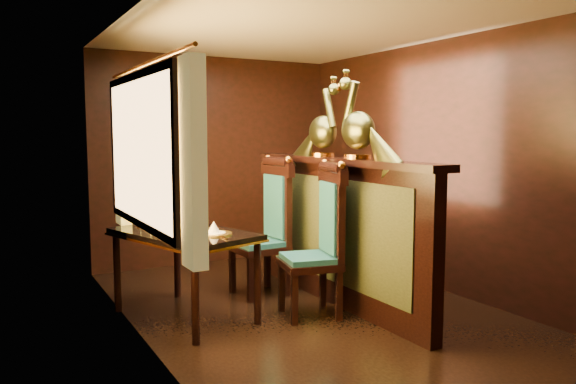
{
  "coord_description": "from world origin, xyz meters",
  "views": [
    {
      "loc": [
        -2.55,
        -3.95,
        1.58
      ],
      "look_at": [
        -0.15,
        0.39,
        1.06
      ],
      "focal_mm": 35.0,
      "sensor_mm": 36.0,
      "label": 1
    }
  ],
  "objects_px": {
    "chair_left": "(323,235)",
    "chair_right": "(270,222)",
    "peacock_left": "(358,113)",
    "dining_table": "(184,239)",
    "peacock_right": "(323,118)"
  },
  "relations": [
    {
      "from": "chair_left",
      "to": "chair_right",
      "type": "relative_size",
      "value": 0.99
    },
    {
      "from": "chair_left",
      "to": "peacock_left",
      "type": "xyz_separation_m",
      "value": [
        0.29,
        -0.09,
        1.05
      ]
    },
    {
      "from": "dining_table",
      "to": "peacock_left",
      "type": "relative_size",
      "value": 1.85
    },
    {
      "from": "dining_table",
      "to": "peacock_left",
      "type": "height_order",
      "value": "peacock_left"
    },
    {
      "from": "chair_right",
      "to": "peacock_right",
      "type": "bearing_deg",
      "value": -45.3
    },
    {
      "from": "dining_table",
      "to": "chair_left",
      "type": "bearing_deg",
      "value": -41.87
    },
    {
      "from": "dining_table",
      "to": "peacock_left",
      "type": "bearing_deg",
      "value": -40.38
    },
    {
      "from": "peacock_right",
      "to": "chair_right",
      "type": "bearing_deg",
      "value": 136.65
    },
    {
      "from": "peacock_left",
      "to": "peacock_right",
      "type": "xyz_separation_m",
      "value": [
        0.0,
        0.57,
        -0.02
      ]
    },
    {
      "from": "chair_right",
      "to": "peacock_right",
      "type": "relative_size",
      "value": 1.85
    },
    {
      "from": "chair_left",
      "to": "peacock_left",
      "type": "height_order",
      "value": "peacock_left"
    },
    {
      "from": "dining_table",
      "to": "chair_left",
      "type": "height_order",
      "value": "chair_left"
    },
    {
      "from": "chair_left",
      "to": "peacock_right",
      "type": "relative_size",
      "value": 1.83
    },
    {
      "from": "chair_right",
      "to": "peacock_right",
      "type": "height_order",
      "value": "peacock_right"
    },
    {
      "from": "peacock_left",
      "to": "chair_left",
      "type": "bearing_deg",
      "value": 162.81
    }
  ]
}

